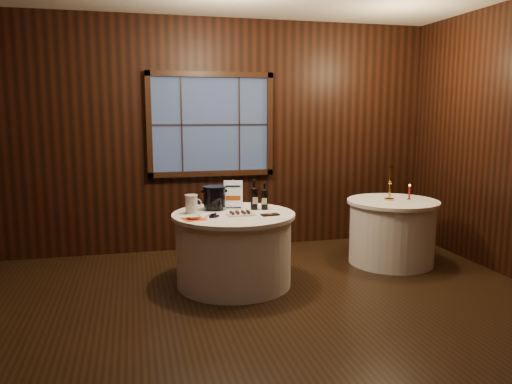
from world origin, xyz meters
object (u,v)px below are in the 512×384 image
object	(u,v)px
main_table	(234,249)
glass_pitcher	(192,204)
chocolate_plate	(240,213)
red_candle	(409,194)
side_table	(392,231)
ice_bucket	(214,197)
port_bottle_left	(254,197)
brass_candlestick	(390,188)
chocolate_box	(270,215)
cracker_bowl	(194,217)
grape_bunch	(214,216)
port_bottle_right	(265,198)
sign_stand	(233,199)

from	to	relation	value
main_table	glass_pitcher	size ratio (longest dim) A/B	6.57
chocolate_plate	red_candle	xyz separation A→B (m)	(2.15, 0.39, 0.06)
side_table	ice_bucket	size ratio (longest dim) A/B	4.23
side_table	port_bottle_left	size ratio (longest dim) A/B	3.32
brass_candlestick	chocolate_box	bearing A→B (deg)	-162.19
main_table	cracker_bowl	distance (m)	0.63
brass_candlestick	red_candle	bearing A→B (deg)	-9.41
side_table	chocolate_box	distance (m)	1.78
cracker_bowl	red_candle	bearing A→B (deg)	10.16
main_table	side_table	xyz separation A→B (m)	(2.00, 0.30, 0.00)
grape_bunch	cracker_bowl	distance (m)	0.21
main_table	port_bottle_left	world-z (taller)	port_bottle_left
ice_bucket	grape_bunch	size ratio (longest dim) A/B	1.46
chocolate_box	red_candle	size ratio (longest dim) A/B	0.96
port_bottle_right	chocolate_plate	xyz separation A→B (m)	(-0.32, -0.23, -0.11)
ice_bucket	red_candle	xyz separation A→B (m)	(2.36, 0.05, -0.06)
port_bottle_left	chocolate_plate	bearing A→B (deg)	-134.71
main_table	glass_pitcher	world-z (taller)	glass_pitcher
grape_bunch	side_table	bearing A→B (deg)	12.26
side_table	sign_stand	distance (m)	2.02
glass_pitcher	cracker_bowl	xyz separation A→B (m)	(-0.02, -0.29, -0.08)
chocolate_box	grape_bunch	size ratio (longest dim) A/B	1.03
sign_stand	grape_bunch	bearing A→B (deg)	-110.25
cracker_bowl	ice_bucket	bearing A→B (deg)	56.91
chocolate_plate	cracker_bowl	world-z (taller)	chocolate_plate
glass_pitcher	cracker_bowl	size ratio (longest dim) A/B	1.46
chocolate_plate	glass_pitcher	xyz separation A→B (m)	(-0.47, 0.21, 0.08)
cracker_bowl	red_candle	distance (m)	2.68
main_table	brass_candlestick	distance (m)	2.06
chocolate_box	grape_bunch	world-z (taller)	grape_bunch
port_bottle_right	brass_candlestick	xyz separation A→B (m)	(1.60, 0.20, 0.02)
chocolate_box	brass_candlestick	distance (m)	1.71
cracker_bowl	red_candle	size ratio (longest dim) A/B	0.71
chocolate_plate	glass_pitcher	bearing A→B (deg)	156.02
side_table	brass_candlestick	world-z (taller)	brass_candlestick
main_table	cracker_bowl	xyz separation A→B (m)	(-0.44, -0.20, 0.40)
chocolate_box	red_candle	xyz separation A→B (m)	(1.86, 0.48, 0.07)
side_table	ice_bucket	world-z (taller)	ice_bucket
side_table	cracker_bowl	bearing A→B (deg)	-168.51
port_bottle_right	ice_bucket	world-z (taller)	port_bottle_right
chocolate_box	sign_stand	bearing A→B (deg)	117.83
grape_bunch	chocolate_plate	bearing A→B (deg)	14.18
sign_stand	glass_pitcher	size ratio (longest dim) A/B	1.67
glass_pitcher	main_table	bearing A→B (deg)	-24.09
side_table	cracker_bowl	distance (m)	2.52
sign_stand	chocolate_plate	distance (m)	0.34
port_bottle_left	port_bottle_right	size ratio (longest dim) A/B	1.09
glass_pitcher	side_table	bearing A→B (deg)	-6.56
port_bottle_right	chocolate_box	distance (m)	0.34
chocolate_plate	red_candle	distance (m)	2.19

